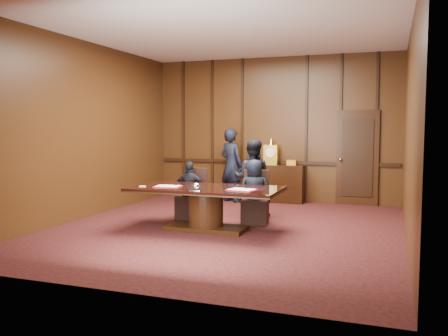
% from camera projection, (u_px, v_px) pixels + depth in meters
% --- Properties ---
extents(room, '(7.00, 7.04, 3.50)m').
position_uv_depth(room, '(233.00, 132.00, 8.42)').
color(room, black).
rests_on(room, ground).
extents(sideboard, '(1.60, 0.45, 1.54)m').
position_uv_depth(sideboard, '(271.00, 182.00, 11.48)').
color(sideboard, black).
rests_on(sideboard, ground).
extents(conference_table, '(2.62, 1.32, 0.76)m').
position_uv_depth(conference_table, '(206.00, 201.00, 8.25)').
color(conference_table, black).
rests_on(conference_table, ground).
extents(folder_left, '(0.50, 0.39, 0.02)m').
position_uv_depth(folder_left, '(168.00, 186.00, 8.29)').
color(folder_left, '#AF1026').
rests_on(folder_left, conference_table).
extents(folder_right, '(0.51, 0.41, 0.02)m').
position_uv_depth(folder_right, '(242.00, 190.00, 7.84)').
color(folder_right, '#AF1026').
rests_on(folder_right, conference_table).
extents(inkstand, '(0.20, 0.14, 0.12)m').
position_uv_depth(inkstand, '(196.00, 187.00, 7.81)').
color(inkstand, white).
rests_on(inkstand, conference_table).
extents(notepad, '(0.10, 0.08, 0.01)m').
position_uv_depth(notepad, '(143.00, 186.00, 8.32)').
color(notepad, '#FFD67C').
rests_on(notepad, conference_table).
extents(chair_left, '(0.53, 0.53, 0.99)m').
position_uv_depth(chair_left, '(192.00, 204.00, 9.31)').
color(chair_left, black).
rests_on(chair_left, ground).
extents(chair_right, '(0.55, 0.55, 0.99)m').
position_uv_depth(chair_right, '(255.00, 208.00, 8.88)').
color(chair_right, black).
rests_on(chair_right, ground).
extents(signatory_left, '(0.70, 0.37, 1.14)m').
position_uv_depth(signatory_left, '(190.00, 191.00, 9.22)').
color(signatory_left, black).
rests_on(signatory_left, ground).
extents(signatory_right, '(0.67, 0.53, 1.21)m').
position_uv_depth(signatory_right, '(254.00, 192.00, 8.78)').
color(signatory_right, black).
rests_on(signatory_right, ground).
extents(witness_left, '(0.76, 0.65, 1.77)m').
position_uv_depth(witness_left, '(231.00, 165.00, 11.44)').
color(witness_left, black).
rests_on(witness_left, ground).
extents(witness_right, '(0.83, 0.69, 1.56)m').
position_uv_depth(witness_right, '(252.00, 178.00, 9.49)').
color(witness_right, black).
rests_on(witness_right, ground).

